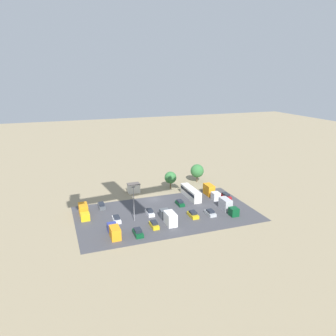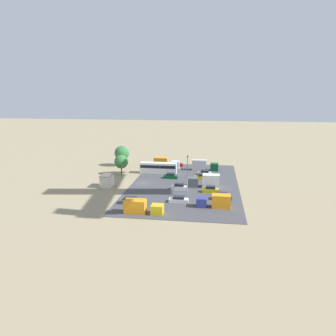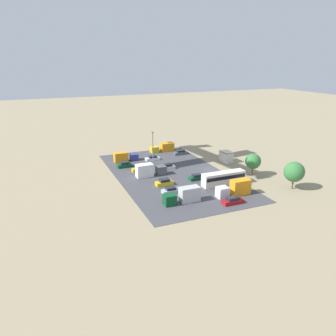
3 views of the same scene
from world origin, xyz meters
name	(u,v)px [view 1 (image 1 of 3)]	position (x,y,z in m)	size (l,w,h in m)	color
ground_plane	(154,200)	(0.00, 0.00, 0.00)	(400.00, 400.00, 0.00)	gray
parking_lot_surface	(166,214)	(0.00, 11.84, 0.04)	(51.28, 28.82, 0.08)	#424247
shed_building	(134,188)	(4.54, -8.54, 1.63)	(4.18, 3.03, 3.24)	silver
bus	(191,193)	(-11.76, 2.59, 1.85)	(2.61, 11.32, 3.28)	silver
parked_car_0	(210,213)	(-11.57, 16.91, 0.68)	(1.98, 4.09, 1.44)	#ADB2B7
parked_car_1	(138,232)	(11.14, 21.69, 0.77)	(1.96, 4.27, 1.66)	#0C4723
parked_car_2	(193,214)	(-6.35, 16.40, 0.76)	(1.96, 4.35, 1.62)	gold
parked_car_3	(180,203)	(-6.11, 7.17, 0.71)	(1.76, 4.02, 1.52)	#0C4723
parked_car_4	(117,219)	(14.57, 11.80, 0.67)	(1.84, 4.43, 1.41)	silver
parked_car_5	(154,225)	(5.99, 18.90, 0.77)	(1.71, 4.11, 1.65)	gold
parked_car_6	(102,206)	(16.96, 1.07, 0.71)	(1.82, 4.66, 1.51)	#4C5156
parked_car_7	(150,212)	(4.74, 10.87, 0.74)	(1.77, 4.19, 1.58)	silver
parked_car_8	(226,196)	(-22.33, 6.77, 0.74)	(1.85, 4.76, 1.58)	maroon
parked_truck_0	(228,206)	(-17.56, 16.27, 1.62)	(2.31, 8.31, 3.36)	#0C4723
parked_truck_1	(169,217)	(1.40, 17.59, 1.65)	(2.49, 8.22, 3.44)	#4C5156
parked_truck_2	(211,191)	(-18.51, 3.61, 1.71)	(2.32, 8.31, 3.56)	silver
parked_truck_3	(84,211)	(22.58, 4.89, 1.37)	(2.43, 8.11, 2.83)	gold
parked_truck_4	(114,231)	(16.81, 20.15, 1.40)	(2.32, 7.36, 2.89)	navy
tree_near_shed	(170,178)	(-8.77, -8.37, 3.99)	(4.19, 4.19, 6.09)	brown
tree_apron_mid	(197,171)	(-20.52, -11.54, 4.36)	(4.93, 4.93, 6.83)	brown
light_pole_lot_centre	(134,202)	(9.93, 13.33, 5.50)	(0.90, 0.28, 9.96)	gray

